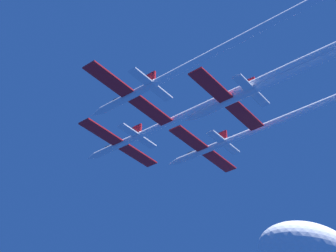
% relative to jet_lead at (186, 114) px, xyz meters
% --- Properties ---
extents(jet_lead, '(19.71, 59.79, 3.26)m').
position_rel_jet_lead_xyz_m(jet_lead, '(0.00, 0.00, 0.00)').
color(jet_lead, white).
extents(jet_left_wing, '(19.71, 67.70, 3.26)m').
position_rel_jet_lead_xyz_m(jet_left_wing, '(-10.53, -15.66, -0.57)').
color(jet_left_wing, white).
extents(jet_right_wing, '(19.71, 68.39, 3.26)m').
position_rel_jet_lead_xyz_m(jet_right_wing, '(12.10, -15.49, 0.09)').
color(jet_right_wing, white).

